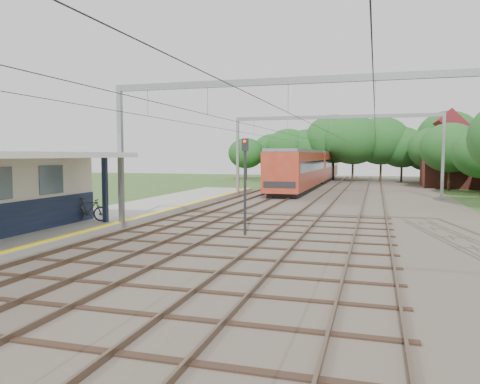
% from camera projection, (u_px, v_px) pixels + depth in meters
% --- Properties ---
extents(ballast_bed, '(18.00, 90.00, 0.10)m').
position_uv_depth(ballast_bed, '(334.00, 204.00, 34.77)').
color(ballast_bed, '#473D33').
rests_on(ballast_bed, ground).
extents(platform, '(5.00, 52.00, 0.35)m').
position_uv_depth(platform, '(65.00, 227.00, 22.65)').
color(platform, gray).
rests_on(platform, ground).
extents(yellow_stripe, '(0.45, 52.00, 0.01)m').
position_uv_depth(yellow_stripe, '(106.00, 225.00, 22.01)').
color(yellow_stripe, yellow).
rests_on(yellow_stripe, platform).
extents(rail_tracks, '(11.80, 88.00, 0.15)m').
position_uv_depth(rail_tracks, '(301.00, 201.00, 35.46)').
color(rail_tracks, brown).
rests_on(rail_tracks, ballast_bed).
extents(catenary_system, '(17.22, 88.00, 7.00)m').
position_uv_depth(catenary_system, '(320.00, 126.00, 30.00)').
color(catenary_system, gray).
rests_on(catenary_system, ground).
extents(tree_band, '(31.72, 30.88, 8.82)m').
position_uv_depth(tree_band, '(352.00, 145.00, 60.39)').
color(tree_band, '#382619').
rests_on(tree_band, ground).
extents(house_far, '(8.00, 6.12, 8.66)m').
position_uv_depth(house_far, '(461.00, 159.00, 52.24)').
color(house_far, brown).
rests_on(house_far, ground).
extents(bicycle, '(2.02, 1.08, 1.17)m').
position_uv_depth(bicycle, '(89.00, 210.00, 23.37)').
color(bicycle, black).
rests_on(bicycle, platform).
extents(train, '(3.13, 38.96, 4.10)m').
position_uv_depth(train, '(312.00, 167.00, 55.97)').
color(train, black).
rests_on(train, ballast_bed).
extents(signal_post, '(0.34, 0.31, 4.39)m').
position_uv_depth(signal_post, '(245.00, 175.00, 20.67)').
color(signal_post, black).
rests_on(signal_post, ground).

